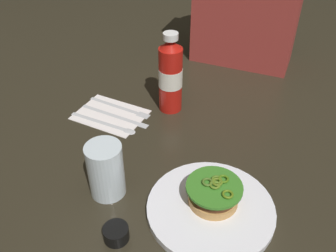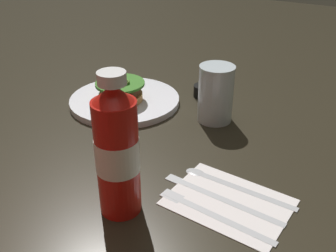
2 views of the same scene
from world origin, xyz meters
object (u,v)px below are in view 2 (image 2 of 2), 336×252
object	(u,v)px
napkin	(229,202)
fork_utensil	(206,210)
spoon_utensil	(224,181)
butter_knife	(214,194)
burger_sandwich	(120,91)
water_glass	(216,94)
dinner_plate	(125,100)
condiment_cup	(203,91)
ketchup_bottle	(117,151)

from	to	relation	value
napkin	fork_utensil	size ratio (longest dim) A/B	0.94
spoon_utensil	butter_knife	world-z (taller)	same
burger_sandwich	fork_utensil	bearing A→B (deg)	144.20
water_glass	butter_knife	size ratio (longest dim) A/B	0.59
dinner_plate	spoon_utensil	size ratio (longest dim) A/B	1.30
dinner_plate	condiment_cup	bearing A→B (deg)	-138.33
ketchup_bottle	butter_knife	bearing A→B (deg)	-139.47
condiment_cup	butter_knife	distance (m)	0.40
dinner_plate	napkin	size ratio (longest dim) A/B	1.41
dinner_plate	burger_sandwich	distance (m)	0.03
burger_sandwich	water_glass	distance (m)	0.23
water_glass	napkin	xyz separation A→B (m)	(-0.14, 0.25, -0.06)
dinner_plate	napkin	xyz separation A→B (m)	(-0.36, 0.22, -0.01)
condiment_cup	napkin	distance (m)	0.41
napkin	butter_knife	world-z (taller)	butter_knife
burger_sandwich	ketchup_bottle	distance (m)	0.38
condiment_cup	napkin	size ratio (longest dim) A/B	0.27
condiment_cup	butter_knife	bearing A→B (deg)	117.96
burger_sandwich	ketchup_bottle	bearing A→B (deg)	125.90
fork_utensil	burger_sandwich	bearing A→B (deg)	-35.80
napkin	water_glass	bearing A→B (deg)	-61.33
spoon_utensil	burger_sandwich	bearing A→B (deg)	-25.74
burger_sandwich	butter_knife	xyz separation A→B (m)	(-0.34, 0.20, -0.03)
burger_sandwich	water_glass	bearing A→B (deg)	-168.30
butter_knife	fork_utensil	xyz separation A→B (m)	(-0.00, 0.04, 0.00)
ketchup_bottle	condiment_cup	bearing A→B (deg)	-81.20
dinner_plate	spoon_utensil	world-z (taller)	dinner_plate
ketchup_bottle	napkin	size ratio (longest dim) A/B	1.22
burger_sandwich	spoon_utensil	bearing A→B (deg)	154.26
dinner_plate	water_glass	xyz separation A→B (m)	(-0.22, -0.03, 0.06)
burger_sandwich	butter_knife	world-z (taller)	burger_sandwich
napkin	spoon_utensil	xyz separation A→B (m)	(0.03, -0.04, 0.00)
water_glass	spoon_utensil	bearing A→B (deg)	117.98
water_glass	condiment_cup	distance (m)	0.14
dinner_plate	burger_sandwich	world-z (taller)	burger_sandwich
burger_sandwich	napkin	distance (m)	0.42
ketchup_bottle	spoon_utensil	xyz separation A→B (m)	(-0.12, -0.14, -0.10)
dinner_plate	burger_sandwich	xyz separation A→B (m)	(-0.00, 0.02, 0.03)
dinner_plate	butter_knife	distance (m)	0.40
dinner_plate	condiment_cup	distance (m)	0.20
burger_sandwich	spoon_utensil	size ratio (longest dim) A/B	0.57
burger_sandwich	fork_utensil	xyz separation A→B (m)	(-0.34, 0.25, -0.03)
dinner_plate	spoon_utensil	xyz separation A→B (m)	(-0.34, 0.18, -0.00)
dinner_plate	fork_utensil	distance (m)	0.43
fork_utensil	butter_knife	bearing A→B (deg)	-84.30
ketchup_bottle	spoon_utensil	bearing A→B (deg)	-129.55
dinner_plate	fork_utensil	size ratio (longest dim) A/B	1.32
dinner_plate	condiment_cup	xyz separation A→B (m)	(-0.15, -0.13, 0.01)
water_glass	butter_knife	distance (m)	0.28
ketchup_bottle	fork_utensil	xyz separation A→B (m)	(-0.12, -0.06, -0.10)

